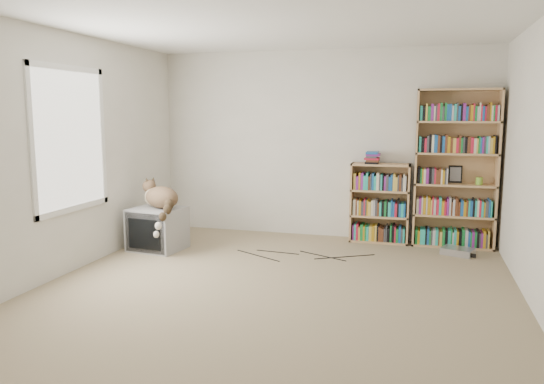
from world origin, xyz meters
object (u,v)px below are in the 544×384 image
(crt_tv, at_px, (158,229))
(dvd_player, at_px, (458,251))
(cat, at_px, (161,201))
(bookcase_tall, at_px, (455,173))
(bookcase_short, at_px, (380,206))

(crt_tv, height_order, dvd_player, crt_tv)
(crt_tv, height_order, cat, cat)
(bookcase_tall, relative_size, bookcase_short, 1.91)
(cat, bearing_deg, dvd_player, 38.15)
(bookcase_short, bearing_deg, bookcase_tall, 0.15)
(crt_tv, distance_m, bookcase_short, 2.85)
(crt_tv, relative_size, cat, 0.88)
(crt_tv, relative_size, dvd_player, 1.86)
(bookcase_tall, distance_m, dvd_player, 0.98)
(cat, relative_size, bookcase_tall, 0.38)
(crt_tv, distance_m, bookcase_tall, 3.75)
(crt_tv, xyz_separation_m, cat, (0.08, -0.04, 0.36))
(dvd_player, bearing_deg, crt_tv, -147.01)
(bookcase_short, bearing_deg, crt_tv, -156.04)
(bookcase_short, bearing_deg, dvd_player, -23.61)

